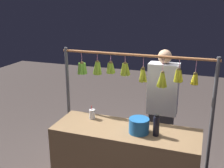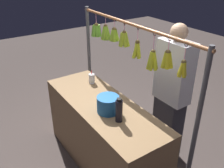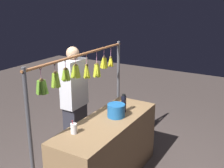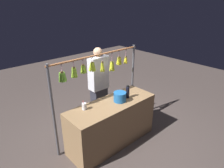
{
  "view_description": "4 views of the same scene",
  "coord_description": "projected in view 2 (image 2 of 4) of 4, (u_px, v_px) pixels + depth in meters",
  "views": [
    {
      "loc": [
        -0.82,
        2.81,
        2.29
      ],
      "look_at": [
        0.17,
        0.0,
        1.38
      ],
      "focal_mm": 44.35,
      "sensor_mm": 36.0,
      "label": 1
    },
    {
      "loc": [
        -1.96,
        1.19,
        2.27
      ],
      "look_at": [
        -0.19,
        0.0,
        1.16
      ],
      "focal_mm": 39.88,
      "sensor_mm": 36.0,
      "label": 2
    },
    {
      "loc": [
        2.79,
        1.71,
        2.35
      ],
      "look_at": [
        -0.12,
        0.0,
        1.3
      ],
      "focal_mm": 45.58,
      "sensor_mm": 36.0,
      "label": 3
    },
    {
      "loc": [
        2.09,
        2.32,
        2.57
      ],
      "look_at": [
        -0.01,
        0.0,
        1.22
      ],
      "focal_mm": 32.06,
      "sensor_mm": 36.0,
      "label": 4
    }
  ],
  "objects": [
    {
      "name": "ground_plane",
      "position": [
        104.0,
        162.0,
        3.08
      ],
      "size": [
        12.0,
        12.0,
        0.0
      ],
      "primitive_type": "plane",
      "color": "#483D39"
    },
    {
      "name": "market_counter",
      "position": [
        103.0,
        134.0,
        2.88
      ],
      "size": [
        1.71,
        0.6,
        0.85
      ],
      "primitive_type": "cube",
      "color": "olive",
      "rests_on": "ground"
    },
    {
      "name": "display_rack",
      "position": [
        128.0,
        60.0,
        2.72
      ],
      "size": [
        1.93,
        0.14,
        1.69
      ],
      "color": "#4C4C51",
      "rests_on": "ground"
    },
    {
      "name": "water_bottle",
      "position": [
        119.0,
        111.0,
        2.35
      ],
      "size": [
        0.07,
        0.07,
        0.25
      ],
      "color": "black",
      "rests_on": "market_counter"
    },
    {
      "name": "blue_bucket",
      "position": [
        108.0,
        104.0,
        2.51
      ],
      "size": [
        0.23,
        0.23,
        0.17
      ],
      "primitive_type": "cylinder",
      "color": "#1F60A7",
      "rests_on": "market_counter"
    },
    {
      "name": "drink_cup",
      "position": [
        92.0,
        79.0,
        3.09
      ],
      "size": [
        0.08,
        0.08,
        0.17
      ],
      "color": "silver",
      "rests_on": "market_counter"
    },
    {
      "name": "vendor_person",
      "position": [
        171.0,
        97.0,
        2.85
      ],
      "size": [
        0.4,
        0.22,
        1.68
      ],
      "color": "#2D2D38",
      "rests_on": "ground"
    }
  ]
}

